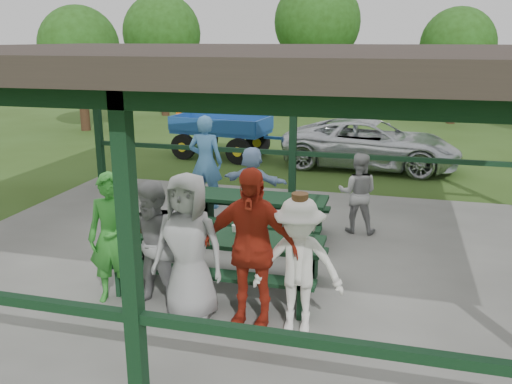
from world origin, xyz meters
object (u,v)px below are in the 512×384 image
(pickup_truck, at_px, (371,144))
(farm_trailer, at_px, (221,135))
(picnic_table_far, at_px, (256,211))
(contestant_green, at_px, (112,238))
(contestant_white_fedora, at_px, (298,265))
(contestant_grey_mid, at_px, (189,248))
(spectator_blue, at_px, (206,162))
(contestant_grey_left, at_px, (155,247))
(spectator_grey, at_px, (358,193))
(contestant_red, at_px, (250,249))
(spectator_lblue, at_px, (252,183))
(picnic_table_near, at_px, (221,254))

(pickup_truck, height_order, farm_trailer, farm_trailer)
(picnic_table_far, bearing_deg, contestant_green, -113.23)
(contestant_white_fedora, bearing_deg, picnic_table_far, 110.26)
(picnic_table_far, bearing_deg, contestant_white_fedora, -66.20)
(picnic_table_far, bearing_deg, contestant_grey_mid, -91.24)
(spectator_blue, distance_m, farm_trailer, 5.40)
(contestant_white_fedora, distance_m, farm_trailer, 10.39)
(contestant_grey_left, xyz_separation_m, farm_trailer, (-2.27, 9.51, -0.29))
(spectator_grey, xyz_separation_m, farm_trailer, (-4.50, 5.92, -0.16))
(contestant_red, relative_size, spectator_grey, 1.36)
(contestant_red, height_order, spectator_lblue, contestant_red)
(contestant_grey_left, xyz_separation_m, contestant_white_fedora, (1.82, -0.04, -0.02))
(contestant_grey_left, bearing_deg, spectator_lblue, 98.06)
(contestant_grey_mid, distance_m, spectator_lblue, 3.89)
(contestant_green, distance_m, spectator_grey, 4.52)
(picnic_table_far, xyz_separation_m, farm_trailer, (-2.82, 6.65, 0.09))
(contestant_green, relative_size, spectator_lblue, 1.23)
(contestant_green, xyz_separation_m, spectator_lblue, (0.87, 3.70, -0.16))
(picnic_table_far, height_order, contestant_red, contestant_red)
(spectator_grey, bearing_deg, pickup_truck, -89.60)
(contestant_green, distance_m, contestant_white_fedora, 2.47)
(contestant_green, relative_size, spectator_blue, 0.92)
(contestant_grey_left, relative_size, spectator_lblue, 1.20)
(spectator_grey, bearing_deg, contestant_white_fedora, 83.34)
(contestant_grey_mid, height_order, contestant_red, contestant_red)
(contestant_grey_left, xyz_separation_m, pickup_truck, (2.15, 9.24, -0.28))
(contestant_grey_mid, height_order, pickup_truck, contestant_grey_mid)
(contestant_green, relative_size, contestant_grey_mid, 0.94)
(contestant_grey_mid, height_order, spectator_grey, contestant_grey_mid)
(contestant_white_fedora, distance_m, spectator_grey, 3.66)
(picnic_table_far, xyz_separation_m, pickup_truck, (1.60, 6.38, 0.09))
(contestant_green, height_order, contestant_red, contestant_red)
(picnic_table_near, distance_m, spectator_lblue, 2.97)
(spectator_blue, bearing_deg, contestant_white_fedora, 119.51)
(contestant_grey_left, distance_m, contestant_red, 1.26)
(contestant_grey_mid, height_order, spectator_lblue, contestant_grey_mid)
(picnic_table_near, distance_m, picnic_table_far, 2.00)
(contestant_white_fedora, bearing_deg, contestant_green, 173.35)
(spectator_grey, bearing_deg, picnic_table_near, 58.52)
(contestant_white_fedora, distance_m, pickup_truck, 9.28)
(contestant_green, bearing_deg, spectator_grey, 38.47)
(picnic_table_near, bearing_deg, spectator_grey, 58.87)
(picnic_table_far, relative_size, contestant_grey_mid, 1.31)
(picnic_table_far, distance_m, contestant_grey_left, 2.94)
(contestant_green, xyz_separation_m, pickup_truck, (2.79, 9.14, -0.31))
(contestant_green, height_order, spectator_blue, spectator_blue)
(spectator_blue, bearing_deg, picnic_table_near, 110.48)
(contestant_white_fedora, relative_size, spectator_grey, 1.17)
(contestant_grey_mid, xyz_separation_m, farm_trailer, (-2.75, 9.59, -0.37))
(spectator_blue, distance_m, spectator_grey, 3.20)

